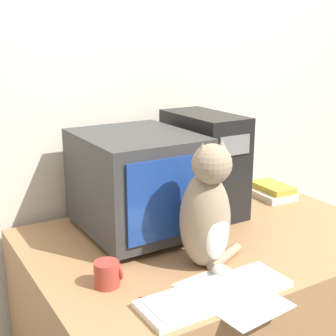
# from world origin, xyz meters

# --- Properties ---
(wall_back) EXTENTS (7.00, 0.05, 2.50)m
(wall_back) POSITION_xyz_m (0.00, 0.97, 1.25)
(wall_back) COLOR beige
(wall_back) RESTS_ON ground_plane
(desk) EXTENTS (1.31, 0.90, 0.70)m
(desk) POSITION_xyz_m (0.00, 0.45, 0.35)
(desk) COLOR #9E7047
(desk) RESTS_ON ground_plane
(crt_monitor) EXTENTS (0.39, 0.47, 0.38)m
(crt_monitor) POSITION_xyz_m (-0.21, 0.62, 0.90)
(crt_monitor) COLOR #333333
(crt_monitor) RESTS_ON desk
(computer_tower) EXTENTS (0.20, 0.40, 0.41)m
(computer_tower) POSITION_xyz_m (0.13, 0.69, 0.91)
(computer_tower) COLOR black
(computer_tower) RESTS_ON desk
(keyboard) EXTENTS (0.46, 0.15, 0.02)m
(keyboard) POSITION_xyz_m (-0.24, 0.10, 0.71)
(keyboard) COLOR silver
(keyboard) RESTS_ON desk
(cat) EXTENTS (0.24, 0.22, 0.41)m
(cat) POSITION_xyz_m (-0.15, 0.26, 0.89)
(cat) COLOR gray
(cat) RESTS_ON desk
(book_stack) EXTENTS (0.16, 0.21, 0.06)m
(book_stack) POSITION_xyz_m (0.50, 0.66, 0.73)
(book_stack) COLOR beige
(book_stack) RESTS_ON desk
(pen) EXTENTS (0.12, 0.07, 0.01)m
(pen) POSITION_xyz_m (-0.37, 0.17, 0.71)
(pen) COLOR maroon
(pen) RESTS_ON desk
(paper_sheet) EXTENTS (0.24, 0.31, 0.00)m
(paper_sheet) POSITION_xyz_m (-0.20, 0.08, 0.70)
(paper_sheet) COLOR white
(paper_sheet) RESTS_ON desk
(mug) EXTENTS (0.08, 0.08, 0.08)m
(mug) POSITION_xyz_m (-0.48, 0.31, 0.74)
(mug) COLOR #9E382D
(mug) RESTS_ON desk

